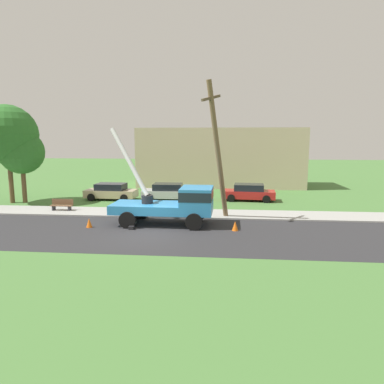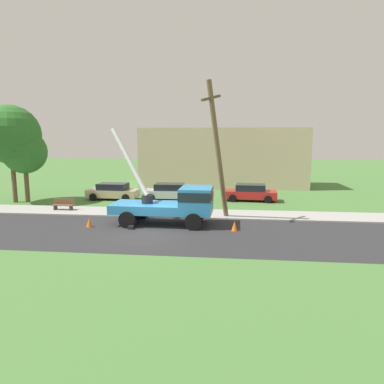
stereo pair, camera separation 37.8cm
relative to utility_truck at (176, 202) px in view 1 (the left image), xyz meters
name	(u,v)px [view 1 (the left image)]	position (x,y,z in m)	size (l,w,h in m)	color
ground_plane	(177,197)	(-1.28, 9.89, -1.41)	(120.00, 120.00, 0.00)	#477538
road_asphalt	(148,233)	(-1.28, -2.11, -1.40)	(80.00, 7.44, 0.01)	#2B2B2D
sidewalk_strip	(164,213)	(-1.28, 3.03, -1.36)	(80.00, 2.84, 0.10)	#9E9E99
utility_truck	(176,202)	(0.00, 0.00, 0.00)	(6.76, 3.21, 5.98)	#2D84C6
leaning_utility_pole	(218,150)	(2.50, 1.49, 3.13)	(1.81, 2.52, 8.83)	brown
traffic_cone_ahead	(235,226)	(3.61, -1.12, -1.13)	(0.36, 0.36, 0.56)	orange
traffic_cone_behind	(89,223)	(-5.08, -1.19, -1.13)	(0.36, 0.36, 0.56)	orange
parked_sedan_tan	(111,192)	(-6.85, 8.27, -0.70)	(4.46, 2.13, 1.42)	tan
parked_sedan_silver	(168,192)	(-1.90, 8.61, -0.70)	(4.43, 2.07, 1.42)	#B7B7BF
parked_sedan_red	(249,192)	(5.07, 8.91, -0.70)	(4.52, 2.24, 1.42)	#B21E1E
park_bench	(62,205)	(-8.83, 3.09, -0.95)	(1.60, 0.45, 0.90)	brown
roadside_tree_near	(22,152)	(-13.56, 6.23, 2.77)	(3.59, 3.59, 6.00)	brown
roadside_tree_far	(7,135)	(-14.53, 6.02, 4.18)	(4.78, 4.78, 8.00)	brown
lowrise_building_backdrop	(220,157)	(2.47, 18.40, 1.79)	(18.00, 6.00, 6.40)	#C6B293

